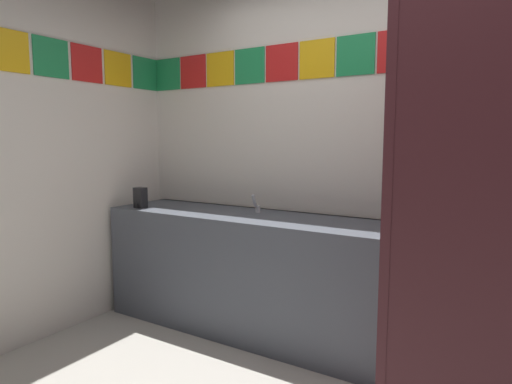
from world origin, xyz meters
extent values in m
cube|color=silver|center=(0.00, 1.49, 1.42)|extent=(3.90, 0.08, 2.85)
cube|color=#1E8C4C|center=(-1.81, 1.45, 1.95)|extent=(0.26, 0.01, 0.26)
cube|color=red|center=(-1.53, 1.45, 1.95)|extent=(0.26, 0.01, 0.26)
cube|color=yellow|center=(-1.25, 1.45, 1.95)|extent=(0.26, 0.01, 0.26)
cube|color=#1E8C4C|center=(-0.98, 1.45, 1.95)|extent=(0.26, 0.01, 0.26)
cube|color=red|center=(-0.70, 1.45, 1.95)|extent=(0.26, 0.01, 0.26)
cube|color=yellow|center=(-0.42, 1.45, 1.95)|extent=(0.26, 0.01, 0.26)
cube|color=#1E8C4C|center=(-0.14, 1.45, 1.95)|extent=(0.26, 0.01, 0.26)
cube|color=red|center=(0.14, 1.45, 1.95)|extent=(0.26, 0.01, 0.26)
cube|color=yellow|center=(0.42, 1.45, 1.95)|extent=(0.26, 0.01, 0.26)
cube|color=#1E8C4C|center=(0.70, 1.45, 1.95)|extent=(0.26, 0.01, 0.26)
cube|color=yellow|center=(-1.94, 0.15, 1.95)|extent=(0.01, 0.26, 0.26)
cube|color=#1E8C4C|center=(-1.94, 0.44, 1.95)|extent=(0.01, 0.26, 0.26)
cube|color=red|center=(-1.94, 0.73, 1.95)|extent=(0.01, 0.26, 0.26)
cube|color=yellow|center=(-1.94, 1.02, 1.95)|extent=(0.01, 0.26, 0.26)
cube|color=#1E8C4C|center=(-1.94, 1.31, 1.95)|extent=(0.01, 0.26, 0.26)
cube|color=#4C515B|center=(-0.79, 1.15, 0.43)|extent=(2.23, 0.60, 0.86)
cube|color=#4C515B|center=(-0.79, 1.44, 0.82)|extent=(2.23, 0.03, 0.08)
cylinder|color=silver|center=(-0.79, 1.12, 0.80)|extent=(0.34, 0.34, 0.10)
cylinder|color=silver|center=(-0.79, 1.26, 0.88)|extent=(0.04, 0.04, 0.05)
cylinder|color=silver|center=(-0.79, 1.21, 0.95)|extent=(0.02, 0.06, 0.09)
cube|color=black|center=(-1.69, 0.97, 0.94)|extent=(0.09, 0.07, 0.16)
cylinder|color=black|center=(-1.69, 0.92, 0.88)|extent=(0.02, 0.02, 0.03)
cube|color=#471E23|center=(0.47, 0.76, 1.11)|extent=(0.04, 1.39, 2.22)
cylinder|color=silver|center=(0.49, 0.08, 1.22)|extent=(0.02, 0.02, 0.10)
camera|label=1|loc=(0.89, -1.46, 1.39)|focal=30.94mm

